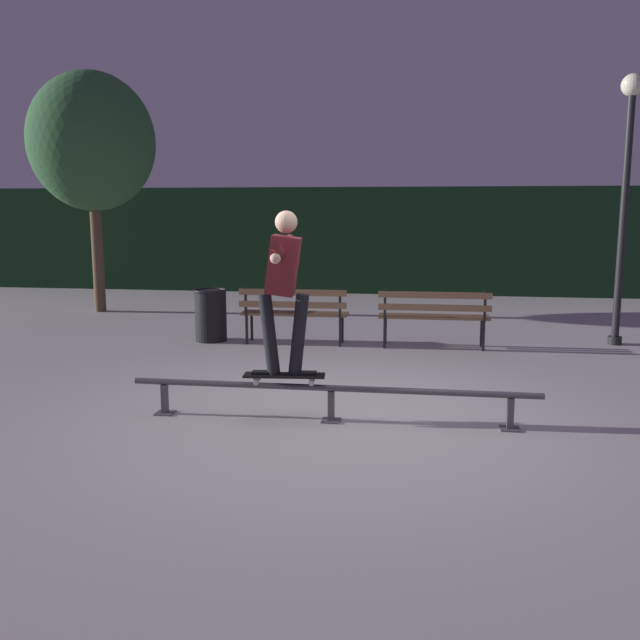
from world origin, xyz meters
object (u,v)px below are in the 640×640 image
Objects in this scene: skateboard at (284,376)px; grind_rail at (331,393)px; park_bench_leftmost at (294,309)px; tree_far_left at (92,142)px; park_bench_left_center at (434,312)px; skateboarder at (284,279)px; trash_can at (211,314)px; lamp_post_right at (626,176)px.

grind_rail is at bearing 0.00° from skateboard.
tree_far_left is (-4.41, 2.73, 2.72)m from park_bench_leftmost.
park_bench_leftmost is 1.00× the size of park_bench_left_center.
park_bench_leftmost is (-0.59, 3.63, -0.83)m from skateboarder.
skateboarder is 8.31m from tree_far_left.
trash_can is at bearing -40.25° from tree_far_left.
tree_far_left is (-5.01, 6.35, 1.89)m from skateboarder.
skateboarder is 0.97× the size of park_bench_leftmost.
skateboarder is at bearing -80.74° from park_bench_leftmost.
lamp_post_right is (4.17, 4.35, 2.05)m from skateboard.
trash_can reaches higher than grind_rail.
trash_can is (-6.08, -0.62, -2.07)m from lamp_post_right.
skateboarder is at bearing -133.80° from lamp_post_right.
skateboarder is 4.00m from park_bench_left_center.
grind_rail is 1.18m from skateboarder.
grind_rail is 4.42m from trash_can.
trash_can is (-2.36, 3.73, 0.14)m from grind_rail.
skateboard is 0.17× the size of tree_far_left.
grind_rail is 2.45× the size of park_bench_leftmost.
park_bench_leftmost is at bearing -4.44° from trash_can.
skateboarder is (-0.45, 0.00, 1.09)m from grind_rail.
trash_can is at bearing 178.27° from park_bench_left_center.
skateboarder is 1.95× the size of trash_can.
park_bench_left_center is (2.06, 0.00, 0.00)m from park_bench_leftmost.
grind_rail is 4.93× the size of skateboard.
skateboard is 8.57m from tree_far_left.
lamp_post_right reaches higher than skateboarder.
grind_rail is 1.01× the size of lamp_post_right.
park_bench_left_center is (1.47, 3.63, 0.11)m from skateboard.
park_bench_leftmost is at bearing 99.21° from skateboard.
tree_far_left reaches higher than lamp_post_right.
lamp_post_right is at bearing 46.20° from skateboarder.
tree_far_left is (-5.00, 6.36, 2.83)m from skateboard.
tree_far_left is at bearing 128.23° from skateboarder.
park_bench_leftmost reaches higher than skateboard.
skateboarder is at bearing 5.67° from skateboard.
park_bench_left_center reaches higher than trash_can.
tree_far_left reaches higher than grind_rail.
skateboard is at bearing -174.33° from skateboarder.
tree_far_left is 4.96m from trash_can.
tree_far_left reaches higher than skateboard.
park_bench_left_center is at bearing 74.33° from grind_rail.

